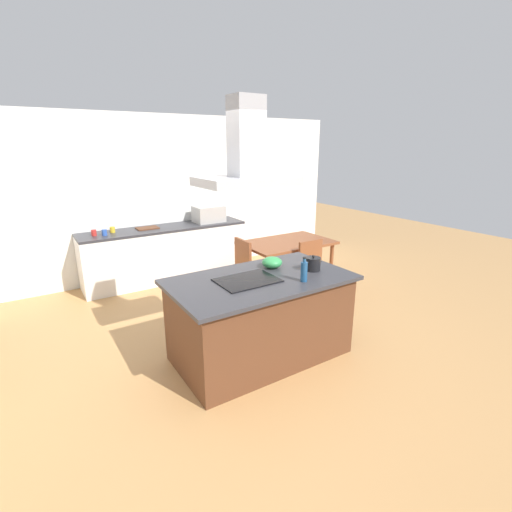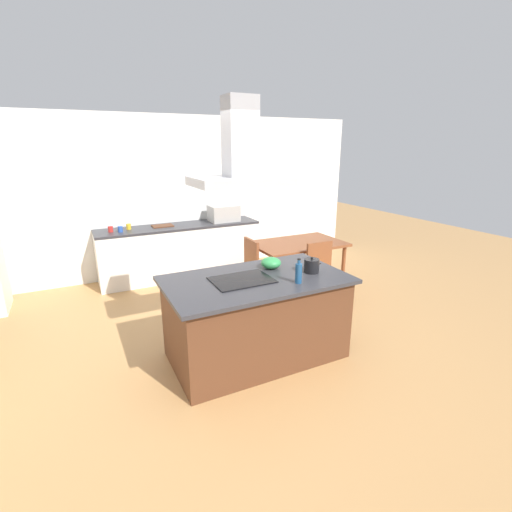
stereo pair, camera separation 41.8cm
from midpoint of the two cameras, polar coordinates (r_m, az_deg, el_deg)
The scene contains 17 objects.
ground at distance 5.39m, azimuth -5.00°, elevation -7.48°, with size 16.00×16.00×0.00m, color tan.
wall_back at distance 6.63m, azimuth -11.04°, elevation 9.06°, with size 7.20×0.10×2.70m, color white.
kitchen_island at distance 3.97m, azimuth 3.08°, elevation -9.52°, with size 1.87×1.08×0.90m.
cooktop at distance 3.72m, azimuth 1.03°, elevation -3.76°, with size 0.60×0.44×0.01m, color black.
tea_kettle at distance 4.01m, azimuth 11.57°, elevation -1.51°, with size 0.22×0.16×0.17m.
olive_oil_bottle at distance 3.67m, azimuth 9.86°, elevation -2.62°, with size 0.07×0.07×0.25m.
mixing_bowl at distance 4.08m, azimuth 5.26°, elevation -1.10°, with size 0.22×0.22×0.12m, color #33934C.
back_counter at distance 6.46m, azimuth -9.73°, elevation 0.76°, with size 2.72×0.62×0.90m.
countertop_microwave at distance 6.60m, azimuth -3.21°, elevation 6.58°, with size 0.50×0.38×0.28m, color #B2AFAA.
coffee_mug_red at distance 6.13m, azimuth -19.76°, elevation 3.90°, with size 0.08×0.08×0.09m, color red.
coffee_mug_blue at distance 6.07m, azimuth -18.40°, elevation 3.92°, with size 0.08×0.08×0.09m, color #2D56B2.
coffee_mug_yellow at distance 6.23m, azimuth -17.28°, elevation 4.33°, with size 0.08×0.08×0.09m, color gold.
cutting_board at distance 6.33m, azimuth -12.42°, elevation 4.56°, with size 0.34×0.24×0.02m, color #59331E.
dining_table at distance 5.82m, azimuth 8.53°, elevation 1.25°, with size 1.40×0.90×0.75m.
chair_facing_island at distance 5.36m, azimuth 12.53°, elevation -2.11°, with size 0.42×0.42×0.89m.
chair_at_left_end at distance 5.41m, azimuth 0.49°, elevation -1.53°, with size 0.42×0.42×0.89m.
range_hood at distance 3.48m, azimuth 1.13°, elevation 14.99°, with size 0.90×0.55×0.78m.
Camera 2 is at (-1.61, -3.18, 2.22)m, focal length 25.91 mm.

